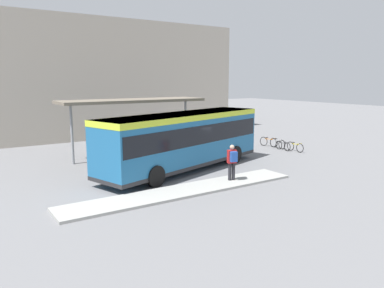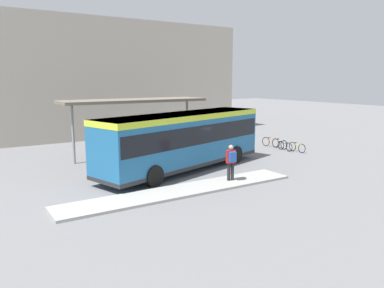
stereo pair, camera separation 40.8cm
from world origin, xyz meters
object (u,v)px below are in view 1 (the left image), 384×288
Objects in this scene: bicycle_yellow at (295,147)px; potted_planter_far_side at (114,156)px; pedestrian_waiting at (232,160)px; potted_planter_near_shelter at (149,153)px; bicycle_orange at (269,142)px; bicycle_white at (277,143)px; city_bus at (184,137)px; bicycle_black at (283,146)px.

potted_planter_far_side is at bearing -98.38° from bicycle_yellow.
pedestrian_waiting is 7.18m from potted_planter_far_side.
pedestrian_waiting is 1.58× the size of potted_planter_near_shelter.
potted_planter_near_shelter is (-10.18, 0.19, 0.23)m from bicycle_orange.
pedestrian_waiting is 10.56m from bicycle_white.
bicycle_orange is 10.19m from potted_planter_near_shelter.
bicycle_orange is at bearing -175.82° from bicycle_yellow.
bicycle_white reaches higher than bicycle_orange.
bicycle_black is (9.26, 1.13, -1.55)m from city_bus.
bicycle_yellow is (9.59, 0.29, -1.54)m from city_bus.
bicycle_yellow is 10.64m from potted_planter_near_shelter.
bicycle_white is 1.01× the size of bicycle_orange.
bicycle_orange is (9.49, 2.80, -1.52)m from city_bus.
bicycle_yellow is 1.37× the size of potted_planter_near_shelter.
bicycle_white is 10.31m from potted_planter_near_shelter.
city_bus is 3.67m from pedestrian_waiting.
bicycle_orange is 1.19× the size of potted_planter_far_side.
pedestrian_waiting is (0.59, -3.54, -0.74)m from city_bus.
pedestrian_waiting is 1.15× the size of bicycle_yellow.
pedestrian_waiting is at bearing -63.58° from bicycle_orange.
bicycle_black is 10.13m from potted_planter_near_shelter.
potted_planter_far_side reaches higher than potted_planter_near_shelter.
bicycle_orange is at bearing -3.32° from bicycle_black.
potted_planter_far_side reaches higher than bicycle_white.
bicycle_yellow is at bearing -51.68° from pedestrian_waiting.
bicycle_white is at bearing -43.20° from pedestrian_waiting.
city_bus is 7.48× the size of bicycle_black.
city_bus reaches higher than bicycle_yellow.
bicycle_yellow is at bearing 5.88° from bicycle_white.
pedestrian_waiting is at bearing -65.18° from bicycle_yellow.
bicycle_white is at bearing -2.71° from potted_planter_far_side.
potted_planter_far_side is (-12.75, 2.28, 0.38)m from bicycle_yellow.
bicycle_orange is (-0.11, 2.51, 0.02)m from bicycle_yellow.
bicycle_black is at bearing -16.93° from bicycle_orange.
potted_planter_near_shelter is at bearing -90.98° from bicycle_white.
city_bus is at bearing -73.62° from bicycle_white.
bicycle_white is at bearing -4.02° from bicycle_orange.
city_bus is at bearing -82.62° from bicycle_orange.
pedestrian_waiting is 1.08× the size of bicycle_white.
bicycle_white is 0.84m from bicycle_orange.
potted_planter_far_side is at bearing -98.01° from bicycle_orange.
pedestrian_waiting reaches higher than potted_planter_far_side.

